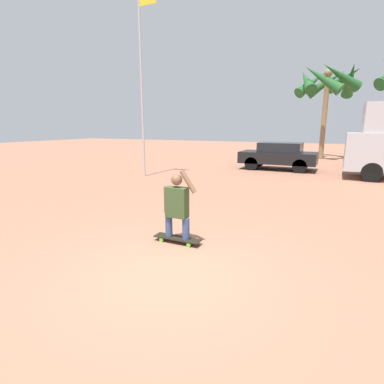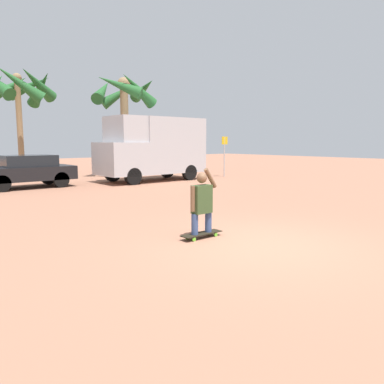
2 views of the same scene
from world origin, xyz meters
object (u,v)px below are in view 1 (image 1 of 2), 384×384
Objects in this scene: person_skateboarder at (177,204)px; skateboard at (177,238)px; flagpole at (142,76)px; palm_tree_center_background at (328,82)px; parked_car_black at (279,155)px.

skateboard is at bearing 0.00° from person_skateboarder.
person_skateboarder is (-0.00, -0.00, 0.71)m from skateboard.
skateboard is 9.28m from flagpole.
person_skateboarder is at bearing -180.00° from skateboard.
flagpole reaches higher than palm_tree_center_background.
person_skateboarder is 0.35× the size of parked_car_black.
palm_tree_center_background reaches higher than person_skateboarder.
parked_car_black is (-0.09, 11.25, -0.03)m from person_skateboarder.
flagpole reaches higher than person_skateboarder.
flagpole reaches higher than parked_car_black.
flagpole is (-5.17, 6.43, 4.25)m from skateboard.
parked_car_black is 8.27m from palm_tree_center_background.
flagpole is (-6.85, -11.61, -0.80)m from palm_tree_center_background.
palm_tree_center_background is (1.68, 18.05, 4.34)m from person_skateboarder.
person_skateboarder is at bearing -95.31° from palm_tree_center_background.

